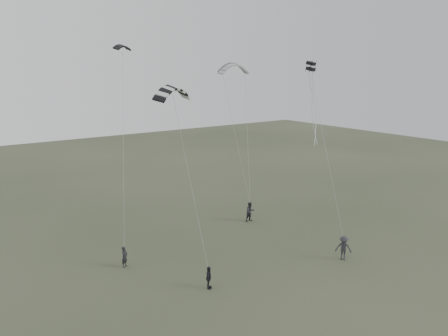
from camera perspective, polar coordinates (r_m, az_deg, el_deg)
ground at (r=32.57m, az=3.91°, el=-13.74°), size 140.00×140.00×0.00m
flyer_left at (r=34.16m, az=-12.86°, el=-11.24°), size 0.70×0.65×1.61m
flyer_right at (r=42.73m, az=3.44°, el=-5.72°), size 0.93×0.73×1.92m
flyer_center at (r=30.37m, az=-2.01°, el=-14.12°), size 0.91×0.95×1.58m
flyer_far at (r=35.67m, az=15.34°, el=-10.04°), size 1.34×1.42×1.93m
kite_dark_small at (r=35.88m, az=-13.16°, el=15.28°), size 1.79×1.40×0.67m
kite_pale_large at (r=45.71m, az=1.33°, el=13.34°), size 3.48×1.23×1.56m
kite_striped at (r=30.60m, az=-6.73°, el=10.40°), size 3.61×2.53×1.50m
kite_box at (r=36.81m, az=11.28°, el=12.91°), size 0.75×0.86×0.81m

